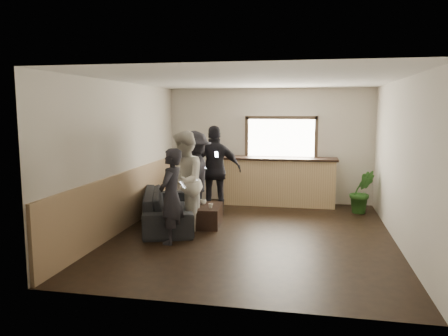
% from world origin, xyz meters
% --- Properties ---
extents(ground, '(5.00, 6.00, 0.01)m').
position_xyz_m(ground, '(0.00, 0.00, 0.00)').
color(ground, black).
extents(room_shell, '(5.01, 6.01, 2.80)m').
position_xyz_m(room_shell, '(-0.74, 0.00, 1.47)').
color(room_shell, silver).
rests_on(room_shell, ground).
extents(bar_counter, '(2.70, 0.68, 2.13)m').
position_xyz_m(bar_counter, '(0.30, 2.70, 0.64)').
color(bar_counter, tan).
rests_on(bar_counter, ground).
extents(sofa, '(1.61, 2.50, 0.68)m').
position_xyz_m(sofa, '(-1.75, 0.38, 0.34)').
color(sofa, black).
rests_on(sofa, ground).
extents(coffee_table, '(0.57, 0.93, 0.39)m').
position_xyz_m(coffee_table, '(-0.95, 0.48, 0.20)').
color(coffee_table, black).
rests_on(coffee_table, ground).
extents(cup_a, '(0.17, 0.17, 0.10)m').
position_xyz_m(cup_a, '(-1.08, 0.60, 0.44)').
color(cup_a, silver).
rests_on(cup_a, coffee_table).
extents(cup_b, '(0.12, 0.12, 0.09)m').
position_xyz_m(cup_b, '(-0.86, 0.32, 0.44)').
color(cup_b, silver).
rests_on(cup_b, coffee_table).
extents(potted_plant, '(0.59, 0.51, 0.97)m').
position_xyz_m(potted_plant, '(2.15, 2.15, 0.48)').
color(potted_plant, '#2D6623').
rests_on(potted_plant, ground).
extents(person_a, '(0.50, 0.64, 1.64)m').
position_xyz_m(person_a, '(-1.30, -0.75, 0.82)').
color(person_a, black).
rests_on(person_a, ground).
extents(person_b, '(0.83, 1.00, 1.89)m').
position_xyz_m(person_b, '(-1.30, -0.01, 0.95)').
color(person_b, beige).
rests_on(person_b, ground).
extents(person_c, '(0.84, 1.28, 1.86)m').
position_xyz_m(person_c, '(-1.30, 0.77, 0.93)').
color(person_c, black).
rests_on(person_c, ground).
extents(person_d, '(1.23, 0.83, 1.94)m').
position_xyz_m(person_d, '(-1.01, 1.42, 0.97)').
color(person_d, black).
rests_on(person_d, ground).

